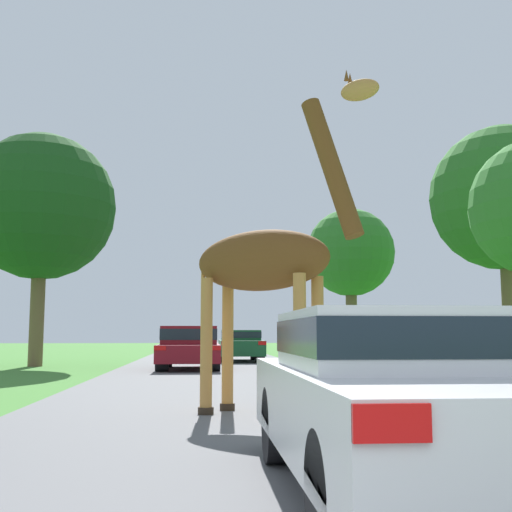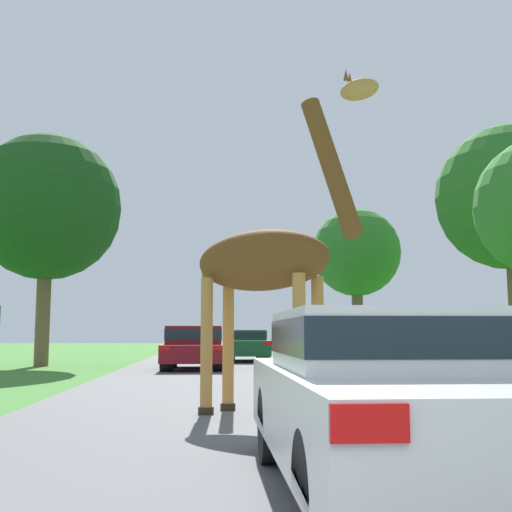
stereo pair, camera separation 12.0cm
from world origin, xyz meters
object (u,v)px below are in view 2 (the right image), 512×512
at_px(giraffe_near_road, 269,263).
at_px(car_queue_left, 246,344).
at_px(tree_left_edge, 510,198).
at_px(car_queue_right, 194,346).
at_px(tree_mid_field, 356,253).
at_px(tree_far_right, 47,208).
at_px(car_lead_maroon, 393,395).

height_order(giraffe_near_road, car_queue_left, giraffe_near_road).
xyz_separation_m(giraffe_near_road, tree_left_edge, (10.94, 14.84, 4.31)).
relative_size(car_queue_right, tree_left_edge, 0.43).
xyz_separation_m(car_queue_right, tree_left_edge, (12.31, 2.62, 5.76)).
xyz_separation_m(tree_left_edge, tree_mid_field, (-4.59, 6.91, -1.39)).
bearing_deg(car_queue_right, car_queue_left, 70.97).
bearing_deg(car_queue_right, giraffe_near_road, -83.56).
height_order(car_queue_right, tree_mid_field, tree_mid_field).
bearing_deg(tree_far_right, tree_mid_field, 28.70).
bearing_deg(tree_far_right, giraffe_near_road, -64.63).
xyz_separation_m(car_lead_maroon, car_queue_left, (0.22, 22.81, -0.02)).
bearing_deg(tree_far_right, car_queue_right, -22.59).
bearing_deg(tree_mid_field, car_lead_maroon, -102.58).
relative_size(tree_far_right, tree_mid_field, 1.16).
xyz_separation_m(giraffe_near_road, tree_far_right, (-6.88, 14.51, 3.59)).
distance_m(car_lead_maroon, car_queue_left, 22.81).
distance_m(giraffe_near_road, car_lead_maroon, 4.83).
bearing_deg(car_lead_maroon, car_queue_right, 96.29).
relative_size(car_queue_right, tree_far_right, 0.48).
bearing_deg(giraffe_near_road, tree_left_edge, 178.82).
xyz_separation_m(car_lead_maroon, car_queue_right, (-1.85, 16.80, 0.02)).
height_order(tree_left_edge, tree_far_right, tree_left_edge).
distance_m(giraffe_near_road, tree_mid_field, 22.84).
relative_size(giraffe_near_road, tree_mid_field, 0.66).
height_order(giraffe_near_road, tree_left_edge, tree_left_edge).
bearing_deg(tree_mid_field, tree_left_edge, -56.44).
distance_m(car_lead_maroon, tree_far_right, 21.07).
bearing_deg(giraffe_near_road, car_queue_left, -146.97).
distance_m(car_queue_right, tree_mid_field, 13.02).
bearing_deg(car_lead_maroon, tree_far_right, 111.07).
distance_m(car_lead_maroon, tree_mid_field, 27.33).
xyz_separation_m(car_lead_maroon, tree_far_right, (-7.35, 19.09, 5.06)).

